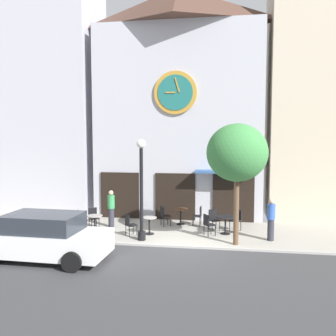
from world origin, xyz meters
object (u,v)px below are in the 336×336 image
(cafe_table_leftmost, at_px, (95,221))
(cafe_chair_near_tree, at_px, (129,223))
(cafe_chair_mid_row, at_px, (208,223))
(pedestrian_blue, at_px, (271,219))
(street_tree, at_px, (237,153))
(cafe_chair_curbside, at_px, (236,218))
(cafe_chair_facing_wall, at_px, (93,216))
(cafe_table_near_door, at_px, (149,223))
(cafe_table_center_right, at_px, (225,221))
(cafe_chair_right_end, at_px, (79,219))
(street_lamp, at_px, (141,189))
(cafe_chair_outer, at_px, (164,215))
(cafe_table_center, at_px, (181,214))
(cafe_chair_under_awning, at_px, (214,218))
(pedestrian_green, at_px, (111,208))
(cafe_chair_by_entrance, at_px, (199,214))
(parked_car_white, at_px, (44,237))

(cafe_table_leftmost, xyz_separation_m, cafe_chair_near_tree, (1.60, -0.29, 0.02))
(cafe_table_leftmost, distance_m, cafe_chair_mid_row, 4.81)
(pedestrian_blue, bearing_deg, cafe_chair_mid_row, 173.04)
(street_tree, relative_size, cafe_chair_curbside, 5.10)
(cafe_chair_curbside, height_order, cafe_chair_facing_wall, same)
(cafe_table_near_door, xyz_separation_m, cafe_chair_facing_wall, (-2.70, 0.65, 0.05))
(cafe_table_near_door, relative_size, cafe_table_center_right, 0.91)
(cafe_table_center_right, height_order, cafe_chair_right_end, cafe_chair_right_end)
(street_tree, relative_size, cafe_table_center_right, 5.81)
(street_lamp, bearing_deg, cafe_table_leftmost, 160.08)
(cafe_chair_outer, height_order, cafe_chair_curbside, same)
(cafe_table_center, xyz_separation_m, cafe_chair_outer, (-0.71, -0.42, 0.02))
(cafe_table_center, height_order, cafe_chair_right_end, cafe_chair_right_end)
(cafe_table_center, height_order, cafe_chair_facing_wall, cafe_chair_facing_wall)
(cafe_table_leftmost, bearing_deg, cafe_chair_curbside, 12.67)
(cafe_chair_facing_wall, bearing_deg, cafe_table_center, 18.66)
(cafe_chair_under_awning, bearing_deg, cafe_chair_curbside, 6.83)
(cafe_table_center, height_order, cafe_chair_near_tree, cafe_chair_near_tree)
(cafe_chair_near_tree, bearing_deg, cafe_chair_mid_row, 9.44)
(cafe_chair_outer, xyz_separation_m, pedestrian_blue, (4.56, -1.68, 0.33))
(street_lamp, height_order, pedestrian_green, street_lamp)
(cafe_chair_curbside, distance_m, cafe_chair_by_entrance, 1.79)
(street_lamp, relative_size, cafe_chair_mid_row, 4.44)
(cafe_chair_mid_row, distance_m, cafe_chair_facing_wall, 5.18)
(cafe_table_leftmost, height_order, cafe_table_near_door, cafe_table_leftmost)
(cafe_table_center_right, bearing_deg, pedestrian_blue, -21.28)
(pedestrian_blue, bearing_deg, cafe_chair_near_tree, -177.70)
(parked_car_white, bearing_deg, cafe_table_near_door, 52.90)
(cafe_table_leftmost, distance_m, cafe_chair_facing_wall, 0.84)
(cafe_chair_curbside, relative_size, cafe_chair_by_entrance, 1.00)
(cafe_chair_mid_row, bearing_deg, cafe_table_near_door, -176.82)
(cafe_chair_under_awning, distance_m, parked_car_white, 7.28)
(cafe_chair_outer, relative_size, cafe_chair_by_entrance, 1.00)
(cafe_table_leftmost, height_order, cafe_chair_right_end, cafe_chair_right_end)
(cafe_table_near_door, bearing_deg, street_tree, -14.88)
(cafe_table_near_door, distance_m, cafe_chair_outer, 1.56)
(cafe_table_center_right, relative_size, cafe_chair_near_tree, 0.88)
(pedestrian_green, bearing_deg, cafe_table_leftmost, -109.96)
(cafe_chair_under_awning, height_order, parked_car_white, parked_car_white)
(street_tree, bearing_deg, cafe_chair_curbside, 87.96)
(cafe_table_center_right, relative_size, pedestrian_green, 0.47)
(cafe_table_center_right, height_order, cafe_chair_facing_wall, cafe_chair_facing_wall)
(street_tree, xyz_separation_m, cafe_chair_mid_row, (-1.11, 1.08, -2.95))
(cafe_table_near_door, relative_size, cafe_chair_curbside, 0.80)
(cafe_table_leftmost, bearing_deg, cafe_chair_facing_wall, 114.50)
(cafe_table_near_door, bearing_deg, cafe_chair_curbside, 18.81)
(street_tree, height_order, cafe_chair_under_awning, street_tree)
(cafe_table_center_right, relative_size, cafe_chair_curbside, 0.88)
(cafe_table_near_door, relative_size, cafe_chair_right_end, 0.80)
(cafe_table_center, distance_m, cafe_chair_near_tree, 2.97)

